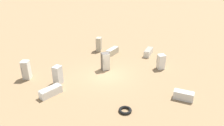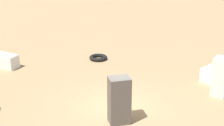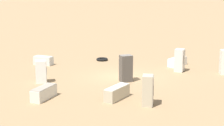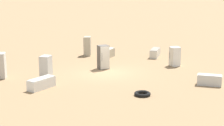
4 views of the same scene
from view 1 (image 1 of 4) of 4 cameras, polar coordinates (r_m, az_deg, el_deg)
ground_plane at (r=21.21m, az=-1.55°, el=-2.92°), size 1000.00×1000.00×0.00m
discarded_fridge_0 at (r=25.65m, az=9.46°, el=2.83°), size 1.98×1.40×0.71m
discarded_fridge_1 at (r=26.35m, az=-3.45°, el=4.90°), size 0.95×0.93×1.68m
discarded_fridge_2 at (r=18.34m, az=18.18°, el=-8.06°), size 1.24×1.66×0.70m
discarded_fridge_3 at (r=21.72m, az=-1.75°, el=0.44°), size 0.94×0.89×1.79m
discarded_fridge_4 at (r=18.62m, az=-15.73°, el=-7.18°), size 1.94×0.88×0.67m
discarded_fridge_5 at (r=19.87m, az=-14.00°, el=-3.06°), size 0.89×0.87×1.69m
discarded_fridge_6 at (r=22.50m, az=12.68°, el=0.31°), size 0.92×0.89×1.51m
discarded_fridge_7 at (r=25.41m, az=0.09°, el=3.02°), size 2.00×1.08×0.75m
discarded_fridge_8 at (r=21.54m, az=-21.53°, el=-1.72°), size 0.95×0.95×1.78m
scrap_tire at (r=16.35m, az=3.46°, el=-12.23°), size 0.97×0.97×0.20m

